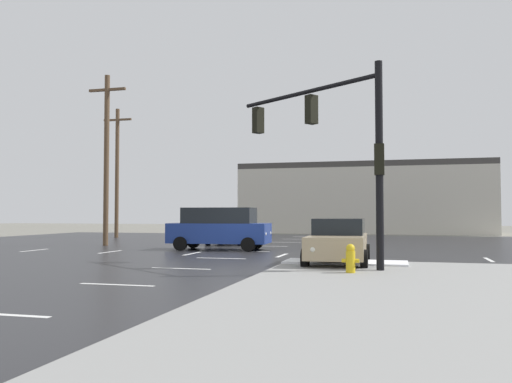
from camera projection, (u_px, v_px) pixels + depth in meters
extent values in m
plane|color=slate|center=(236.00, 255.00, 22.80)|extent=(120.00, 120.00, 0.00)
cube|color=#232326|center=(236.00, 255.00, 22.80)|extent=(44.00, 44.00, 0.02)
cube|color=white|center=(345.00, 262.00, 17.66)|extent=(4.00, 1.60, 0.06)
cube|color=silver|center=(117.00, 285.00, 13.15)|extent=(2.00, 0.15, 0.01)
cube|color=silver|center=(181.00, 269.00, 17.01)|extent=(2.00, 0.15, 0.01)
cube|color=silver|center=(221.00, 258.00, 20.87)|extent=(2.00, 0.15, 0.01)
cube|color=silver|center=(249.00, 251.00, 24.74)|extent=(2.00, 0.15, 0.01)
cube|color=silver|center=(269.00, 246.00, 28.60)|extent=(2.00, 0.15, 0.01)
cube|color=silver|center=(284.00, 242.00, 32.46)|extent=(2.00, 0.15, 0.01)
cube|color=silver|center=(296.00, 239.00, 36.32)|extent=(2.00, 0.15, 0.01)
cube|color=silver|center=(306.00, 237.00, 40.18)|extent=(2.00, 0.15, 0.01)
cube|color=silver|center=(34.00, 250.00, 25.38)|extent=(0.15, 2.00, 0.01)
cube|color=silver|center=(110.00, 252.00, 24.35)|extent=(0.15, 2.00, 0.01)
cube|color=silver|center=(192.00, 254.00, 23.32)|extent=(0.15, 2.00, 0.01)
cube|color=silver|center=(282.00, 255.00, 22.29)|extent=(0.15, 2.00, 0.01)
cube|color=silver|center=(380.00, 257.00, 21.26)|extent=(0.15, 2.00, 0.01)
cube|color=silver|center=(489.00, 260.00, 20.23)|extent=(0.15, 2.00, 0.01)
cube|color=silver|center=(300.00, 265.00, 18.04)|extent=(0.45, 7.00, 0.01)
cylinder|color=black|center=(379.00, 165.00, 15.54)|extent=(0.22, 0.22, 6.09)
cylinder|color=black|center=(305.00, 92.00, 17.93)|extent=(5.02, 3.53, 0.14)
cube|color=black|center=(311.00, 110.00, 17.67)|extent=(0.44, 0.46, 0.95)
sphere|color=red|center=(308.00, 102.00, 17.81)|extent=(0.20, 0.20, 0.20)
cube|color=black|center=(258.00, 120.00, 19.73)|extent=(0.44, 0.46, 0.95)
sphere|color=red|center=(255.00, 113.00, 19.87)|extent=(0.20, 0.20, 0.20)
cube|color=black|center=(379.00, 160.00, 15.54)|extent=(0.28, 0.36, 0.90)
cylinder|color=gold|center=(351.00, 262.00, 14.78)|extent=(0.26, 0.26, 0.60)
sphere|color=gold|center=(350.00, 248.00, 14.79)|extent=(0.25, 0.25, 0.25)
cylinder|color=gold|center=(344.00, 261.00, 14.82)|extent=(0.12, 0.11, 0.11)
cylinder|color=gold|center=(357.00, 261.00, 14.73)|extent=(0.12, 0.11, 0.11)
cube|color=beige|center=(364.00, 201.00, 49.06)|extent=(21.81, 8.00, 5.74)
cube|color=#3F3D3A|center=(364.00, 167.00, 49.19)|extent=(21.81, 8.00, 0.50)
cube|color=#B7BABF|center=(230.00, 232.00, 30.88)|extent=(2.24, 4.66, 0.70)
cube|color=black|center=(227.00, 221.00, 30.24)|extent=(1.90, 2.63, 0.55)
cylinder|color=black|center=(220.00, 237.00, 32.51)|extent=(0.29, 0.68, 0.66)
cylinder|color=black|center=(250.00, 237.00, 32.23)|extent=(0.29, 0.68, 0.66)
cylinder|color=black|center=(208.00, 239.00, 29.50)|extent=(0.29, 0.68, 0.66)
cylinder|color=black|center=(240.00, 239.00, 29.21)|extent=(0.29, 0.68, 0.66)
sphere|color=white|center=(228.00, 231.00, 33.14)|extent=(0.18, 0.18, 0.18)
sphere|color=white|center=(246.00, 231.00, 32.96)|extent=(0.18, 0.18, 0.18)
cube|color=tan|center=(338.00, 245.00, 17.94)|extent=(1.94, 4.56, 0.70)
cube|color=black|center=(339.00, 226.00, 18.62)|extent=(1.73, 2.53, 0.55)
cylinder|color=black|center=(364.00, 260.00, 16.23)|extent=(0.24, 0.67, 0.66)
cylinder|color=black|center=(305.00, 259.00, 16.64)|extent=(0.24, 0.67, 0.66)
cylinder|color=black|center=(367.00, 253.00, 19.21)|extent=(0.24, 0.67, 0.66)
cylinder|color=black|center=(317.00, 252.00, 19.62)|extent=(0.24, 0.67, 0.66)
sphere|color=white|center=(352.00, 250.00, 15.67)|extent=(0.18, 0.18, 0.18)
sphere|color=white|center=(313.00, 250.00, 15.93)|extent=(0.18, 0.18, 0.18)
cube|color=navy|center=(219.00, 233.00, 25.84)|extent=(4.91, 2.23, 0.95)
cube|color=black|center=(219.00, 215.00, 25.87)|extent=(3.46, 1.99, 0.75)
cylinder|color=black|center=(256.00, 242.00, 26.45)|extent=(0.67, 0.26, 0.66)
cylinder|color=black|center=(248.00, 244.00, 24.54)|extent=(0.67, 0.26, 0.66)
cylinder|color=black|center=(193.00, 241.00, 27.10)|extent=(0.67, 0.26, 0.66)
cylinder|color=black|center=(180.00, 244.00, 25.19)|extent=(0.67, 0.26, 0.66)
sphere|color=white|center=(270.00, 233.00, 25.98)|extent=(0.18, 0.18, 0.18)
sphere|color=white|center=(265.00, 234.00, 24.76)|extent=(0.18, 0.18, 0.18)
cylinder|color=brown|center=(106.00, 160.00, 29.32)|extent=(0.28, 0.28, 9.38)
cube|color=brown|center=(107.00, 90.00, 29.47)|extent=(2.20, 0.14, 0.14)
cylinder|color=brown|center=(117.00, 173.00, 39.09)|extent=(0.28, 0.28, 9.43)
cube|color=brown|center=(118.00, 120.00, 39.25)|extent=(2.20, 0.14, 0.14)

